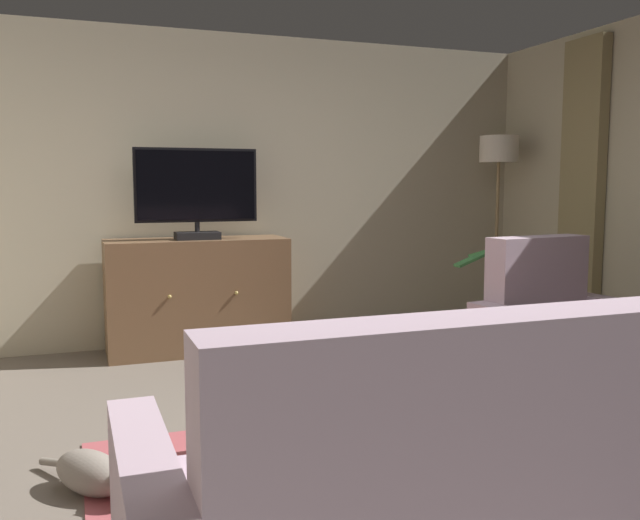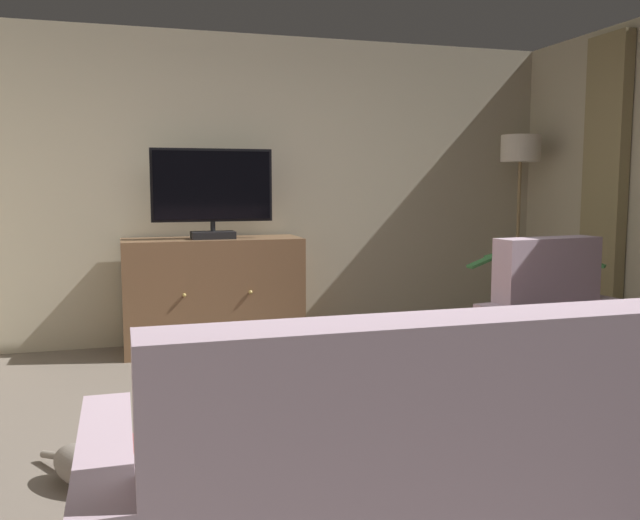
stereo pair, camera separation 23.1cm
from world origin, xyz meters
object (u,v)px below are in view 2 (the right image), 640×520
Objects in this scene: armchair_angled_to_table at (580,364)px; potted_plant_leafy_by_curtain at (529,327)px; television at (212,191)px; tv_remote at (368,364)px; tv_cabinet at (213,297)px; coffee_table at (345,378)px; folded_newspaper at (354,368)px; floor_lamp at (520,178)px; cat at (90,467)px; sofa_floral at (456,513)px.

armchair_angled_to_table is 1.17m from potted_plant_leafy_by_curtain.
television reaches higher than tv_remote.
coffee_table is at bearing -82.60° from tv_cabinet.
folded_newspaper is 0.29× the size of potted_plant_leafy_by_curtain.
folded_newspaper is at bearing -82.12° from tv_cabinet.
coffee_table is at bearing -174.16° from armchair_angled_to_table.
folded_newspaper is 2.26m from potted_plant_leafy_by_curtain.
tv_remote is at bearing -134.78° from floor_lamp.
potted_plant_leafy_by_curtain is at bearing 21.92° from cat.
television is 0.94× the size of potted_plant_leafy_by_curtain.
tv_remote is 0.08× the size of sofa_floral.
folded_newspaper is 0.17× the size of floor_lamp.
sofa_floral is 1.72m from cat.
television is 5.71× the size of tv_remote.
potted_plant_leafy_by_curtain is (1.85, 1.30, -0.18)m from folded_newspaper.
folded_newspaper is at bearing -172.04° from armchair_angled_to_table.
armchair_angled_to_table is at bearing -51.48° from television.
television is 2.59m from coffee_table.
television reaches higher than tv_cabinet.
armchair_angled_to_table is at bearing 3.06° from cat.
floor_lamp is at bearing 66.67° from folded_newspaper.
sofa_floral is 2.17× the size of potted_plant_leafy_by_curtain.
floor_lamp is at bearing 61.99° from potted_plant_leafy_by_curtain.
potted_plant_leafy_by_curtain is (2.19, -1.16, -1.01)m from television.
television reaches higher than cat.
cat is (-1.23, 0.06, -0.38)m from folded_newspaper.
coffee_table is 0.87× the size of potted_plant_leafy_by_curtain.
tv_cabinet reaches higher than coffee_table.
folded_newspaper is (0.35, -2.46, -0.83)m from television.
armchair_angled_to_table is at bearing 42.51° from sofa_floral.
cat is at bearing -110.21° from television.
tv_remote is 1.40m from armchair_angled_to_table.
folded_newspaper is at bearing -2.75° from cat.
tv_cabinet is 2.54m from folded_newspaper.
tv_cabinet is 2.63m from cat.
tv_cabinet is 2.93m from armchair_angled_to_table.
armchair_angled_to_table is at bearing 30.15° from folded_newspaper.
potted_plant_leafy_by_curtain is (1.87, 1.25, -0.11)m from coffee_table.
floor_lamp is (0.57, 1.08, 1.12)m from potted_plant_leafy_by_curtain.
armchair_angled_to_table is (1.80, -2.31, -0.10)m from tv_cabinet.
cat is (-0.88, -2.40, -1.21)m from television.
television is 1.08× the size of coffee_table.
tv_cabinet is 2.27× the size of cat.
potted_plant_leafy_by_curtain is at bearing 33.61° from coffee_table.
television is 2.62m from folded_newspaper.
cat is (-1.31, 0.05, -0.39)m from tv_remote.
tv_cabinet is 0.65× the size of sofa_floral.
television is 0.93× the size of armchair_angled_to_table.
television is 2.68m from potted_plant_leafy_by_curtain.
folded_newspaper is (0.35, -2.51, 0.04)m from tv_cabinet.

